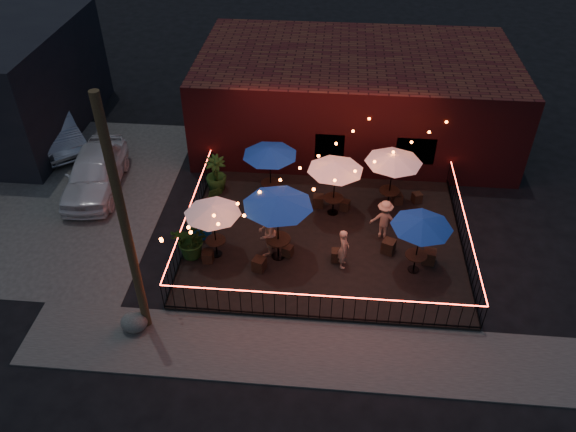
# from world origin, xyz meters

# --- Properties ---
(ground) EXTENTS (110.00, 110.00, 0.00)m
(ground) POSITION_xyz_m (0.00, 0.00, 0.00)
(ground) COLOR black
(ground) RESTS_ON ground
(patio) EXTENTS (10.00, 8.00, 0.15)m
(patio) POSITION_xyz_m (0.00, 2.00, 0.07)
(patio) COLOR black
(patio) RESTS_ON ground
(sidewalk) EXTENTS (18.00, 2.50, 0.05)m
(sidewalk) POSITION_xyz_m (0.00, -3.25, 0.03)
(sidewalk) COLOR #3C3937
(sidewalk) RESTS_ON ground
(parking_lot) EXTENTS (11.00, 12.00, 0.02)m
(parking_lot) POSITION_xyz_m (-12.00, 4.00, 0.01)
(parking_lot) COLOR #3C3937
(parking_lot) RESTS_ON ground
(brick_building) EXTENTS (14.00, 8.00, 4.00)m
(brick_building) POSITION_xyz_m (1.00, 9.99, 2.00)
(brick_building) COLOR #3E1012
(brick_building) RESTS_ON ground
(utility_pole) EXTENTS (0.26, 0.26, 8.00)m
(utility_pole) POSITION_xyz_m (-5.40, -2.60, 4.00)
(utility_pole) COLOR #3C2C18
(utility_pole) RESTS_ON ground
(fence_front) EXTENTS (10.00, 0.04, 1.04)m
(fence_front) POSITION_xyz_m (0.00, -2.00, 0.66)
(fence_front) COLOR black
(fence_front) RESTS_ON patio
(fence_left) EXTENTS (0.04, 8.00, 1.04)m
(fence_left) POSITION_xyz_m (-5.00, 2.00, 0.66)
(fence_left) COLOR black
(fence_left) RESTS_ON patio
(fence_right) EXTENTS (0.04, 8.00, 1.04)m
(fence_right) POSITION_xyz_m (5.00, 2.00, 0.66)
(fence_right) COLOR black
(fence_right) RESTS_ON patio
(festoon_lights) EXTENTS (10.02, 8.72, 1.32)m
(festoon_lights) POSITION_xyz_m (-1.01, 1.70, 2.52)
(festoon_lights) COLOR #FF5714
(festoon_lights) RESTS_ON ground
(cafe_table_0) EXTENTS (2.06, 2.06, 2.17)m
(cafe_table_0) POSITION_xyz_m (-3.80, 0.70, 2.13)
(cafe_table_0) COLOR black
(cafe_table_0) RESTS_ON patio
(cafe_table_1) EXTENTS (2.78, 2.78, 2.37)m
(cafe_table_1) POSITION_xyz_m (-2.26, 4.27, 2.32)
(cafe_table_1) COLOR black
(cafe_table_1) RESTS_ON patio
(cafe_table_2) EXTENTS (2.76, 2.76, 2.66)m
(cafe_table_2) POSITION_xyz_m (-1.59, 0.77, 2.58)
(cafe_table_2) COLOR black
(cafe_table_2) RESTS_ON patio
(cafe_table_3) EXTENTS (2.56, 2.56, 2.34)m
(cafe_table_3) POSITION_xyz_m (0.26, 3.50, 2.29)
(cafe_table_3) COLOR black
(cafe_table_3) RESTS_ON patio
(cafe_table_4) EXTENTS (2.27, 2.27, 2.26)m
(cafe_table_4) POSITION_xyz_m (3.15, 0.51, 2.22)
(cafe_table_4) COLOR black
(cafe_table_4) RESTS_ON patio
(cafe_table_5) EXTENTS (2.21, 2.21, 2.41)m
(cafe_table_5) POSITION_xyz_m (2.43, 4.15, 2.35)
(cafe_table_5) COLOR black
(cafe_table_5) RESTS_ON patio
(bistro_chair_0) EXTENTS (0.37, 0.37, 0.43)m
(bistro_chair_0) POSITION_xyz_m (-4.04, 0.32, 0.37)
(bistro_chair_0) COLOR black
(bistro_chair_0) RESTS_ON patio
(bistro_chair_1) EXTENTS (0.52, 0.52, 0.48)m
(bistro_chair_1) POSITION_xyz_m (-2.19, 0.05, 0.39)
(bistro_chair_1) COLOR black
(bistro_chair_1) RESTS_ON patio
(bistro_chair_2) EXTENTS (0.39, 0.39, 0.43)m
(bistro_chair_2) POSITION_xyz_m (-4.52, 3.39, 0.36)
(bistro_chair_2) COLOR black
(bistro_chair_2) RESTS_ON patio
(bistro_chair_3) EXTENTS (0.40, 0.40, 0.44)m
(bistro_chair_3) POSITION_xyz_m (-2.87, 3.21, 0.37)
(bistro_chair_3) COLOR black
(bistro_chair_3) RESTS_ON patio
(bistro_chair_4) EXTENTS (0.44, 0.44, 0.40)m
(bistro_chair_4) POSITION_xyz_m (-1.27, 0.87, 0.35)
(bistro_chair_4) COLOR black
(bistro_chair_4) RESTS_ON patio
(bistro_chair_5) EXTENTS (0.37, 0.37, 0.44)m
(bistro_chair_5) POSITION_xyz_m (0.46, 0.77, 0.37)
(bistro_chair_5) COLOR black
(bistro_chair_5) RESTS_ON patio
(bistro_chair_6) EXTENTS (0.41, 0.41, 0.48)m
(bistro_chair_6) POSITION_xyz_m (-0.33, 3.89, 0.39)
(bistro_chair_6) COLOR black
(bistro_chair_6) RESTS_ON patio
(bistro_chair_7) EXTENTS (0.43, 0.43, 0.41)m
(bistro_chair_7) POSITION_xyz_m (0.73, 3.74, 0.36)
(bistro_chair_7) COLOR black
(bistro_chair_7) RESTS_ON patio
(bistro_chair_8) EXTENTS (0.56, 0.56, 0.51)m
(bistro_chair_8) POSITION_xyz_m (2.31, 1.38, 0.40)
(bistro_chair_8) COLOR black
(bistro_chair_8) RESTS_ON patio
(bistro_chair_9) EXTENTS (0.52, 0.52, 0.52)m
(bistro_chair_9) POSITION_xyz_m (3.70, 0.96, 0.41)
(bistro_chair_9) COLOR black
(bistro_chair_9) RESTS_ON patio
(bistro_chair_10) EXTENTS (0.43, 0.43, 0.43)m
(bistro_chair_10) POSITION_xyz_m (2.81, 4.35, 0.36)
(bistro_chair_10) COLOR black
(bistro_chair_10) RESTS_ON patio
(bistro_chair_11) EXTENTS (0.44, 0.44, 0.40)m
(bistro_chair_11) POSITION_xyz_m (3.60, 4.52, 0.35)
(bistro_chair_11) COLOR black
(bistro_chair_11) RESTS_ON patio
(patron_a) EXTENTS (0.38, 0.57, 1.54)m
(patron_a) POSITION_xyz_m (0.68, 0.53, 0.92)
(patron_a) COLOR beige
(patron_a) RESTS_ON patio
(patron_b) EXTENTS (0.88, 1.02, 1.81)m
(patron_b) POSITION_xyz_m (-2.03, 0.96, 1.06)
(patron_b) COLOR tan
(patron_b) RESTS_ON patio
(patron_c) EXTENTS (1.05, 0.66, 1.56)m
(patron_c) POSITION_xyz_m (2.13, 2.26, 0.93)
(patron_c) COLOR tan
(patron_c) RESTS_ON patio
(potted_shrub_a) EXTENTS (1.54, 1.40, 1.48)m
(potted_shrub_a) POSITION_xyz_m (-4.60, 0.55, 0.89)
(potted_shrub_a) COLOR #153B0D
(potted_shrub_a) RESTS_ON patio
(potted_shrub_b) EXTENTS (0.75, 0.61, 1.35)m
(potted_shrub_b) POSITION_xyz_m (-4.32, 3.02, 0.82)
(potted_shrub_b) COLOR #153712
(potted_shrub_b) RESTS_ON patio
(potted_shrub_c) EXTENTS (1.12, 1.12, 1.53)m
(potted_shrub_c) POSITION_xyz_m (-4.55, 4.67, 0.91)
(potted_shrub_c) COLOR #1F3E12
(potted_shrub_c) RESTS_ON patio
(cooler) EXTENTS (0.75, 0.60, 0.89)m
(cooler) POSITION_xyz_m (-4.50, 1.61, 0.60)
(cooler) COLOR blue
(cooler) RESTS_ON patio
(boulder) EXTENTS (0.95, 0.84, 0.67)m
(boulder) POSITION_xyz_m (-5.71, -2.84, 0.34)
(boulder) COLOR #3F403B
(boulder) RESTS_ON ground
(car_white) EXTENTS (2.53, 5.13, 1.68)m
(car_white) POSITION_xyz_m (-9.56, 4.47, 0.84)
(car_white) COLOR silver
(car_white) RESTS_ON ground
(car_silver) EXTENTS (4.50, 4.97, 1.64)m
(car_silver) POSITION_xyz_m (-12.79, 7.84, 0.82)
(car_silver) COLOR #9E9FA6
(car_silver) RESTS_ON ground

